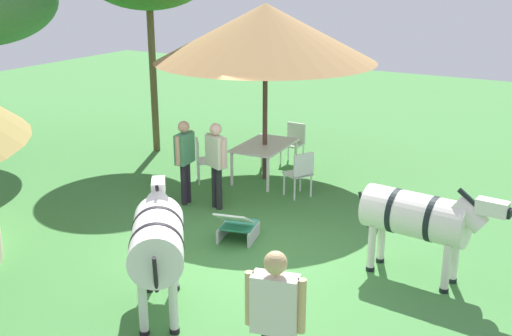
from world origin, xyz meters
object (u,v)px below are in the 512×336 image
Objects in this scene: standing_watcher at (275,315)px; zebra_by_umbrella at (157,239)px; striped_lounge_chair at (237,226)px; patio_chair_west_end at (300,171)px; patio_chair_near_lawn at (294,140)px; zebra_nearest_camera at (419,217)px; patio_dining_table at (265,148)px; shade_umbrella at (265,33)px; guest_behind_table at (185,155)px; guest_beside_umbrella at (216,158)px; patio_chair_east_end at (203,157)px.

standing_watcher is 0.95× the size of zebra_by_umbrella.
striped_lounge_chair is 2.43m from zebra_by_umbrella.
patio_chair_near_lawn is at bearing 58.95° from patio_chair_west_end.
striped_lounge_chair is 2.94m from zebra_nearest_camera.
patio_dining_table is at bearing 97.35° from striped_lounge_chair.
patio_chair_west_end is 1.00× the size of patio_chair_near_lawn.
standing_watcher reaches higher than patio_chair_west_end.
zebra_by_umbrella is (-5.22, -1.33, -2.01)m from shade_umbrella.
standing_watcher is (-7.41, -3.44, 0.50)m from patio_chair_near_lawn.
patio_chair_near_lawn is 3.35m from guest_behind_table.
standing_watcher is 1.85× the size of striped_lounge_chair.
patio_dining_table is 1.91m from guest_beside_umbrella.
guest_beside_umbrella is 5.45m from standing_watcher.
zebra_by_umbrella is at bearing 102.90° from patio_chair_near_lawn.
patio_chair_near_lawn is (1.92, 1.08, 0.00)m from patio_chair_west_end.
patio_chair_near_lawn is (1.29, -0.04, -0.14)m from patio_dining_table.
patio_chair_near_lawn reaches higher than patio_dining_table.
guest_behind_table is at bearing -19.29° from patio_chair_east_end.
patio_chair_east_end is at bearing 121.62° from striped_lounge_chair.
patio_chair_east_end is 5.01m from zebra_by_umbrella.
patio_dining_table is 1.30m from patio_chair_near_lawn.
zebra_nearest_camera is 3.60m from zebra_by_umbrella.
shade_umbrella reaches higher than guest_beside_umbrella.
guest_behind_table is 4.61m from zebra_nearest_camera.
patio_chair_east_end reaches higher than striped_lounge_chair.
standing_watcher is (-4.15, -4.07, 0.07)m from guest_behind_table.
patio_chair_west_end is 2.21m from patio_chair_near_lawn.
guest_behind_table is 0.74× the size of zebra_nearest_camera.
guest_behind_table is 3.77m from zebra_by_umbrella.
zebra_by_umbrella reaches higher than patio_chair_west_end.
shade_umbrella is 2.06× the size of zebra_nearest_camera.
patio_chair_near_lawn is at bearing -1.66° from patio_dining_table.
guest_beside_umbrella is 1.01× the size of guest_behind_table.
zebra_nearest_camera is at bearing 69.11° from standing_watcher.
shade_umbrella is 2.34m from patio_dining_table.
guest_behind_table is (-1.97, 0.59, -2.05)m from shade_umbrella.
guest_behind_table is 1.73× the size of striped_lounge_chair.
zebra_nearest_camera is (-2.75, -3.95, -2.07)m from shade_umbrella.
standing_watcher is 4.07m from striped_lounge_chair.
patio_chair_near_lawn is 0.57× the size of guest_behind_table.
shade_umbrella is 4.15m from striped_lounge_chair.
patio_chair_west_end reaches higher than patio_dining_table.
zebra_nearest_camera is at bearing -9.99° from striped_lounge_chair.
zebra_nearest_camera is at bearing 135.77° from patio_chair_near_lawn.
shade_umbrella is 2.83× the size of patio_dining_table.
zebra_by_umbrella is (-4.41, -2.34, 0.46)m from patio_chair_east_end.
patio_chair_east_end is 0.51× the size of zebra_by_umbrella.
zebra_by_umbrella is at bearing -147.81° from patio_chair_west_end.
zebra_nearest_camera is at bearing -167.95° from guest_beside_umbrella.
patio_chair_west_end is 3.56m from zebra_nearest_camera.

